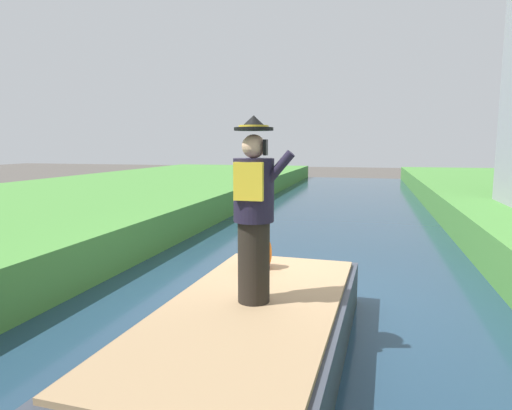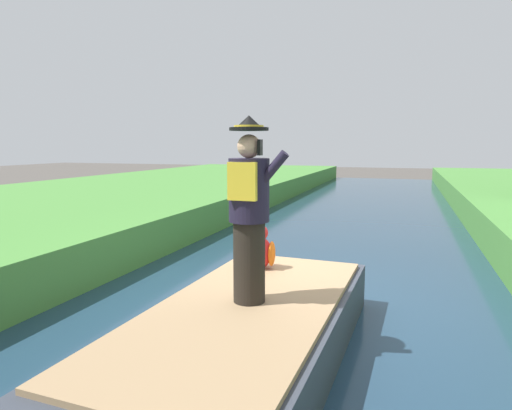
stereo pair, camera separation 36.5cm
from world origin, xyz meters
TOP-DOWN VIEW (x-y plane):
  - ground_plane at (0.00, 0.00)m, footprint 80.00×80.00m
  - canal_water at (0.00, 0.00)m, footprint 5.97×48.00m
  - boat at (0.00, -1.74)m, footprint 1.95×4.26m
  - person_pirate at (0.01, -1.63)m, footprint 0.61×0.42m
  - parrot_plush at (-0.26, -0.45)m, footprint 0.36×0.35m

SIDE VIEW (x-z plane):
  - ground_plane at x=0.00m, z-range 0.00..0.00m
  - canal_water at x=0.00m, z-range 0.00..0.10m
  - boat at x=0.00m, z-range 0.10..0.71m
  - parrot_plush at x=-0.26m, z-range 0.67..1.24m
  - person_pirate at x=0.01m, z-range 0.71..2.56m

